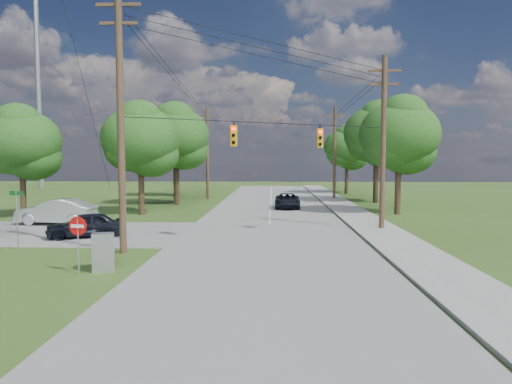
{
  "coord_description": "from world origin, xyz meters",
  "views": [
    {
      "loc": [
        2.26,
        -19.97,
        4.25
      ],
      "look_at": [
        1.31,
        5.0,
        2.5
      ],
      "focal_mm": 32.0,
      "sensor_mm": 36.0,
      "label": 1
    }
  ],
  "objects_px": {
    "control_cabinet": "(103,252)",
    "car_cross_dark": "(85,225)",
    "car_cross_silver": "(56,212)",
    "pole_north_e": "(335,152)",
    "pole_ne": "(383,140)",
    "pole_sw": "(121,116)",
    "pole_north_w": "(207,152)",
    "car_main_north": "(287,201)",
    "do_not_enter_sign": "(78,232)"
  },
  "relations": [
    {
      "from": "pole_sw",
      "to": "car_cross_silver",
      "type": "bearing_deg",
      "value": 129.74
    },
    {
      "from": "pole_north_w",
      "to": "car_main_north",
      "type": "relative_size",
      "value": 2.15
    },
    {
      "from": "pole_ne",
      "to": "pole_north_e",
      "type": "relative_size",
      "value": 1.05
    },
    {
      "from": "pole_north_e",
      "to": "pole_north_w",
      "type": "height_order",
      "value": "same"
    },
    {
      "from": "pole_ne",
      "to": "pole_north_e",
      "type": "xyz_separation_m",
      "value": [
        -0.0,
        22.0,
        -0.34
      ]
    },
    {
      "from": "car_cross_silver",
      "to": "do_not_enter_sign",
      "type": "relative_size",
      "value": 2.34
    },
    {
      "from": "pole_sw",
      "to": "pole_north_w",
      "type": "height_order",
      "value": "pole_sw"
    },
    {
      "from": "car_cross_silver",
      "to": "pole_north_w",
      "type": "bearing_deg",
      "value": 163.6
    },
    {
      "from": "pole_sw",
      "to": "pole_north_e",
      "type": "distance_m",
      "value": 32.55
    },
    {
      "from": "pole_ne",
      "to": "do_not_enter_sign",
      "type": "bearing_deg",
      "value": -140.55
    },
    {
      "from": "pole_north_e",
      "to": "control_cabinet",
      "type": "xyz_separation_m",
      "value": [
        -13.13,
        -33.0,
        -4.4
      ]
    },
    {
      "from": "car_main_north",
      "to": "do_not_enter_sign",
      "type": "distance_m",
      "value": 25.03
    },
    {
      "from": "pole_ne",
      "to": "car_cross_dark",
      "type": "height_order",
      "value": "pole_ne"
    },
    {
      "from": "pole_sw",
      "to": "pole_north_e",
      "type": "bearing_deg",
      "value": 65.48
    },
    {
      "from": "car_main_north",
      "to": "control_cabinet",
      "type": "distance_m",
      "value": 24.34
    },
    {
      "from": "pole_north_w",
      "to": "car_cross_silver",
      "type": "distance_m",
      "value": 22.26
    },
    {
      "from": "pole_sw",
      "to": "do_not_enter_sign",
      "type": "bearing_deg",
      "value": -96.0
    },
    {
      "from": "pole_north_w",
      "to": "control_cabinet",
      "type": "bearing_deg",
      "value": -88.67
    },
    {
      "from": "pole_north_w",
      "to": "do_not_enter_sign",
      "type": "distance_m",
      "value": 33.63
    },
    {
      "from": "pole_ne",
      "to": "control_cabinet",
      "type": "distance_m",
      "value": 17.77
    },
    {
      "from": "pole_north_e",
      "to": "car_cross_dark",
      "type": "relative_size",
      "value": 2.5
    },
    {
      "from": "do_not_enter_sign",
      "to": "control_cabinet",
      "type": "bearing_deg",
      "value": 40.65
    },
    {
      "from": "pole_sw",
      "to": "control_cabinet",
      "type": "distance_m",
      "value": 6.47
    },
    {
      "from": "car_main_north",
      "to": "control_cabinet",
      "type": "relative_size",
      "value": 3.17
    },
    {
      "from": "pole_north_e",
      "to": "car_main_north",
      "type": "height_order",
      "value": "pole_north_e"
    },
    {
      "from": "pole_ne",
      "to": "control_cabinet",
      "type": "bearing_deg",
      "value": -140.06
    },
    {
      "from": "car_cross_silver",
      "to": "car_main_north",
      "type": "distance_m",
      "value": 18.88
    },
    {
      "from": "pole_ne",
      "to": "car_main_north",
      "type": "xyz_separation_m",
      "value": [
        -5.41,
        12.08,
        -4.79
      ]
    },
    {
      "from": "car_main_north",
      "to": "do_not_enter_sign",
      "type": "xyz_separation_m",
      "value": [
        -8.49,
        -23.53,
        0.92
      ]
    },
    {
      "from": "pole_north_e",
      "to": "do_not_enter_sign",
      "type": "bearing_deg",
      "value": -112.58
    },
    {
      "from": "car_cross_dark",
      "to": "control_cabinet",
      "type": "bearing_deg",
      "value": 5.98
    },
    {
      "from": "control_cabinet",
      "to": "car_cross_dark",
      "type": "bearing_deg",
      "value": 99.27
    },
    {
      "from": "car_cross_dark",
      "to": "car_cross_silver",
      "type": "xyz_separation_m",
      "value": [
        -3.95,
        4.89,
        0.16
      ]
    },
    {
      "from": "pole_sw",
      "to": "control_cabinet",
      "type": "height_order",
      "value": "pole_sw"
    },
    {
      "from": "car_cross_silver",
      "to": "control_cabinet",
      "type": "xyz_separation_m",
      "value": [
        7.77,
        -12.3,
        -0.14
      ]
    },
    {
      "from": "pole_north_e",
      "to": "pole_north_w",
      "type": "relative_size",
      "value": 1.0
    },
    {
      "from": "pole_sw",
      "to": "car_main_north",
      "type": "relative_size",
      "value": 2.58
    },
    {
      "from": "pole_sw",
      "to": "pole_north_w",
      "type": "bearing_deg",
      "value": 90.77
    },
    {
      "from": "car_cross_dark",
      "to": "control_cabinet",
      "type": "distance_m",
      "value": 8.34
    },
    {
      "from": "pole_sw",
      "to": "pole_ne",
      "type": "bearing_deg",
      "value": 29.38
    },
    {
      "from": "car_main_north",
      "to": "control_cabinet",
      "type": "xyz_separation_m",
      "value": [
        -7.72,
        -23.08,
        0.06
      ]
    },
    {
      "from": "control_cabinet",
      "to": "do_not_enter_sign",
      "type": "distance_m",
      "value": 1.24
    },
    {
      "from": "pole_north_w",
      "to": "car_cross_dark",
      "type": "height_order",
      "value": "pole_north_w"
    },
    {
      "from": "do_not_enter_sign",
      "to": "pole_north_e",
      "type": "bearing_deg",
      "value": 77.98
    },
    {
      "from": "pole_north_w",
      "to": "pole_north_e",
      "type": "bearing_deg",
      "value": 0.0
    },
    {
      "from": "pole_north_e",
      "to": "car_cross_silver",
      "type": "distance_m",
      "value": 29.72
    },
    {
      "from": "control_cabinet",
      "to": "car_main_north",
      "type": "bearing_deg",
      "value": 53.49
    },
    {
      "from": "pole_ne",
      "to": "car_cross_silver",
      "type": "bearing_deg",
      "value": 176.44
    },
    {
      "from": "car_cross_dark",
      "to": "car_cross_silver",
      "type": "relative_size",
      "value": 0.79
    },
    {
      "from": "pole_north_e",
      "to": "pole_north_w",
      "type": "distance_m",
      "value": 13.9
    }
  ]
}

